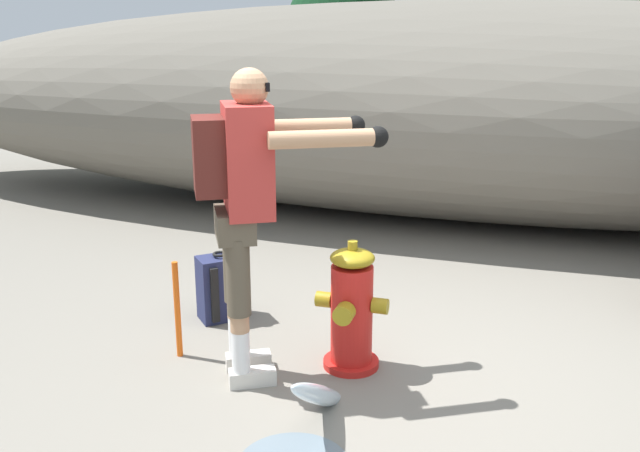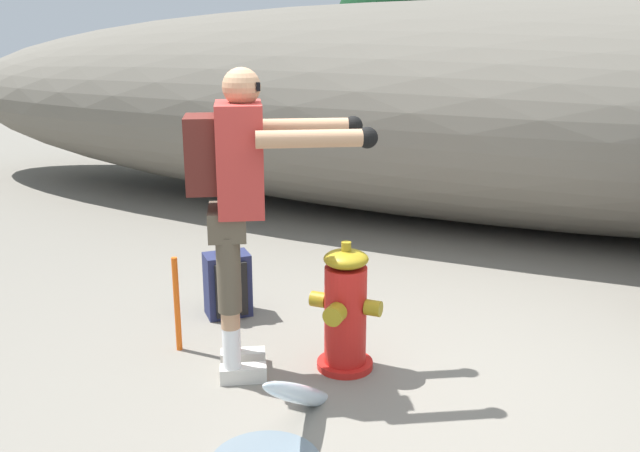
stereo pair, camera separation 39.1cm
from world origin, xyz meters
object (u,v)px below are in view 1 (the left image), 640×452
(fire_hydrant, at_px, (351,310))
(spare_backpack, at_px, (221,288))
(survey_stake, at_px, (177,310))
(utility_worker, at_px, (247,189))

(fire_hydrant, height_order, spare_backpack, fire_hydrant)
(spare_backpack, xyz_separation_m, survey_stake, (0.00, -0.60, 0.08))
(survey_stake, bearing_deg, utility_worker, -11.18)
(spare_backpack, distance_m, survey_stake, 0.61)
(utility_worker, xyz_separation_m, spare_backpack, (-0.52, 0.70, -0.88))
(fire_hydrant, bearing_deg, utility_worker, -151.00)
(utility_worker, height_order, spare_backpack, utility_worker)
(fire_hydrant, xyz_separation_m, utility_worker, (-0.51, -0.28, 0.74))
(utility_worker, relative_size, survey_stake, 2.88)
(utility_worker, xyz_separation_m, survey_stake, (-0.52, 0.10, -0.79))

